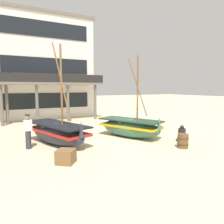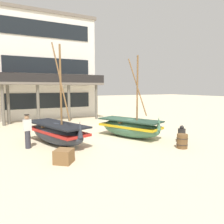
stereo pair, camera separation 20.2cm
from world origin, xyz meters
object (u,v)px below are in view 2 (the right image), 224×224
(fisherman_by_hull, at_px, (27,132))
(harbor_building_main, at_px, (43,68))
(cargo_crate, at_px, (64,156))
(fishing_boat_near_left, at_px, (130,127))
(capstan_winch, at_px, (182,135))
(wooden_barrel, at_px, (182,141))
(fishing_boat_centre_large, at_px, (57,132))

(fisherman_by_hull, xyz_separation_m, harbor_building_main, (2.96, 12.16, 4.09))
(cargo_crate, relative_size, harbor_building_main, 0.07)
(fisherman_by_hull, bearing_deg, fishing_boat_near_left, -2.59)
(capstan_winch, bearing_deg, cargo_crate, -176.62)
(fishing_boat_near_left, relative_size, fisherman_by_hull, 2.83)
(wooden_barrel, xyz_separation_m, cargo_crate, (-5.70, 0.59, -0.08))
(wooden_barrel, bearing_deg, cargo_crate, 174.10)
(fishing_boat_near_left, xyz_separation_m, capstan_winch, (1.95, -2.21, -0.25))
(fishing_boat_near_left, relative_size, wooden_barrel, 6.81)
(cargo_crate, bearing_deg, fisherman_by_hull, 109.64)
(wooden_barrel, distance_m, cargo_crate, 5.73)
(fishing_boat_near_left, height_order, capstan_winch, fishing_boat_near_left)
(fisherman_by_hull, distance_m, wooden_barrel, 7.56)
(fishing_boat_centre_large, distance_m, capstan_winch, 6.77)
(capstan_winch, distance_m, cargo_crate, 6.65)
(capstan_winch, relative_size, cargo_crate, 1.37)
(fisherman_by_hull, height_order, wooden_barrel, fisherman_by_hull)
(harbor_building_main, bearing_deg, fisherman_by_hull, -103.67)
(fisherman_by_hull, height_order, harbor_building_main, harbor_building_main)
(harbor_building_main, bearing_deg, capstan_winch, -72.17)
(capstan_winch, distance_m, wooden_barrel, 1.36)
(fishing_boat_near_left, bearing_deg, capstan_winch, -48.55)
(fishing_boat_near_left, xyz_separation_m, fishing_boat_centre_large, (-4.26, 0.49, 0.01))
(fishing_boat_near_left, height_order, fishing_boat_centre_large, fishing_boat_centre_large)
(fisherman_by_hull, bearing_deg, harbor_building_main, 76.33)
(fishing_boat_near_left, xyz_separation_m, harbor_building_main, (-2.76, 12.42, 4.32))
(fisherman_by_hull, bearing_deg, fishing_boat_centre_large, 8.87)
(fishing_boat_centre_large, bearing_deg, cargo_crate, -97.98)
(fishing_boat_centre_large, relative_size, wooden_barrel, 7.51)
(fisherman_by_hull, xyz_separation_m, cargo_crate, (1.02, -2.86, -0.56))
(fishing_boat_near_left, distance_m, fisherman_by_hull, 5.72)
(wooden_barrel, relative_size, cargo_crate, 1.06)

